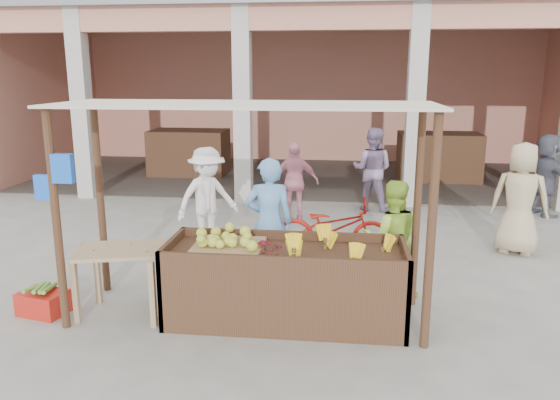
# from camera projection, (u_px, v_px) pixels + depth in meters

# --- Properties ---
(ground) EXTENTS (60.00, 60.00, 0.00)m
(ground) POSITION_uv_depth(u_px,v_px,m) (242.00, 317.00, 6.16)
(ground) COLOR slate
(ground) RESTS_ON ground
(market_building) EXTENTS (14.40, 6.40, 4.20)m
(market_building) POSITION_uv_depth(u_px,v_px,m) (305.00, 72.00, 14.16)
(market_building) COLOR tan
(market_building) RESTS_ON ground
(fruit_stall) EXTENTS (2.60, 0.95, 0.80)m
(fruit_stall) POSITION_uv_depth(u_px,v_px,m) (286.00, 286.00, 6.01)
(fruit_stall) COLOR #4A2D1D
(fruit_stall) RESTS_ON ground
(stall_awning) EXTENTS (4.09, 1.35, 2.39)m
(stall_awning) POSITION_uv_depth(u_px,v_px,m) (238.00, 142.00, 5.76)
(stall_awning) COLOR #4A2D1D
(stall_awning) RESTS_ON ground
(banana_heap) EXTENTS (1.07, 0.58, 0.19)m
(banana_heap) POSITION_uv_depth(u_px,v_px,m) (337.00, 245.00, 5.83)
(banana_heap) COLOR yellow
(banana_heap) RESTS_ON fruit_stall
(melon_tray) EXTENTS (0.75, 0.65, 0.20)m
(melon_tray) POSITION_uv_depth(u_px,v_px,m) (229.00, 241.00, 5.98)
(melon_tray) COLOR #97774E
(melon_tray) RESTS_ON fruit_stall
(berry_heap) EXTENTS (0.46, 0.38, 0.15)m
(berry_heap) POSITION_uv_depth(u_px,v_px,m) (264.00, 246.00, 5.88)
(berry_heap) COLOR maroon
(berry_heap) RESTS_ON fruit_stall
(side_table) EXTENTS (1.10, 0.87, 0.79)m
(side_table) POSITION_uv_depth(u_px,v_px,m) (122.00, 260.00, 6.10)
(side_table) COLOR tan
(side_table) RESTS_ON ground
(papaya_pile) EXTENTS (0.76, 0.43, 0.22)m
(papaya_pile) POSITION_uv_depth(u_px,v_px,m) (121.00, 239.00, 6.04)
(papaya_pile) COLOR #4A8D2E
(papaya_pile) RESTS_ON side_table
(red_crate) EXTENTS (0.58, 0.47, 0.27)m
(red_crate) POSITION_uv_depth(u_px,v_px,m) (44.00, 303.00, 6.23)
(red_crate) COLOR red
(red_crate) RESTS_ON ground
(plantain_bundle) EXTENTS (0.41, 0.29, 0.08)m
(plantain_bundle) POSITION_uv_depth(u_px,v_px,m) (42.00, 288.00, 6.19)
(plantain_bundle) COLOR #619536
(plantain_bundle) RESTS_ON red_crate
(produce_sacks) EXTENTS (0.74, 0.46, 0.57)m
(produce_sacks) POSITION_uv_depth(u_px,v_px,m) (427.00, 198.00, 10.71)
(produce_sacks) COLOR maroon
(produce_sacks) RESTS_ON ground
(vendor_blue) EXTENTS (0.74, 0.59, 1.78)m
(vendor_blue) POSITION_uv_depth(u_px,v_px,m) (269.00, 218.00, 6.95)
(vendor_blue) COLOR #69A6E9
(vendor_blue) RESTS_ON ground
(vendor_green) EXTENTS (0.75, 0.45, 1.53)m
(vendor_green) POSITION_uv_depth(u_px,v_px,m) (392.00, 236.00, 6.59)
(vendor_green) COLOR #ADDA42
(vendor_green) RESTS_ON ground
(motorcycle) EXTENTS (0.64, 1.80, 0.94)m
(motorcycle) POSITION_uv_depth(u_px,v_px,m) (333.00, 227.00, 8.07)
(motorcycle) COLOR #9B170E
(motorcycle) RESTS_ON ground
(shopper_a) EXTENTS (1.19, 1.14, 1.72)m
(shopper_a) POSITION_uv_depth(u_px,v_px,m) (207.00, 194.00, 8.43)
(shopper_a) COLOR white
(shopper_a) RESTS_ON ground
(shopper_b) EXTENTS (0.97, 0.59, 1.57)m
(shopper_b) POSITION_uv_depth(u_px,v_px,m) (295.00, 180.00, 9.97)
(shopper_b) COLOR pink
(shopper_b) RESTS_ON ground
(shopper_c) EXTENTS (1.05, 0.86, 1.88)m
(shopper_c) POSITION_uv_depth(u_px,v_px,m) (521.00, 193.00, 8.15)
(shopper_c) COLOR tan
(shopper_c) RESTS_ON ground
(shopper_d) EXTENTS (1.08, 1.66, 1.66)m
(shopper_d) POSITION_uv_depth(u_px,v_px,m) (546.00, 173.00, 10.38)
(shopper_d) COLOR #4E505C
(shopper_d) RESTS_ON ground
(shopper_f) EXTENTS (0.98, 0.72, 1.80)m
(shopper_f) POSITION_uv_depth(u_px,v_px,m) (372.00, 165.00, 10.77)
(shopper_f) COLOR gray
(shopper_f) RESTS_ON ground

